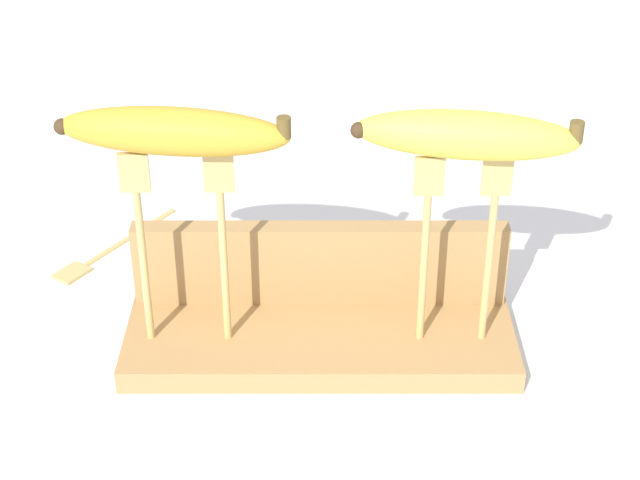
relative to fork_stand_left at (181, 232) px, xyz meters
name	(u,v)px	position (x,y,z in m)	size (l,w,h in m)	color
ground_plane	(320,350)	(0.12, 0.01, -0.14)	(3.00, 3.00, 0.00)	silver
wooden_board	(320,341)	(0.12, 0.01, -0.12)	(0.37, 0.13, 0.02)	#A87F4C
board_backstop	(320,263)	(0.12, 0.06, -0.07)	(0.36, 0.02, 0.08)	#A87F4C
fork_stand_left	(181,232)	(0.00, 0.00, 0.00)	(0.10, 0.01, 0.19)	tan
fork_stand_right	(459,234)	(0.24, 0.00, 0.00)	(0.08, 0.01, 0.19)	tan
banana_raised_left	(173,131)	(0.00, 0.00, 0.10)	(0.20, 0.07, 0.04)	gold
banana_raised_right	(466,135)	(0.24, 0.00, 0.09)	(0.19, 0.07, 0.04)	#DBD147
fork_fallen_near	(103,252)	(-0.12, 0.18, -0.13)	(0.11, 0.16, 0.01)	tan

